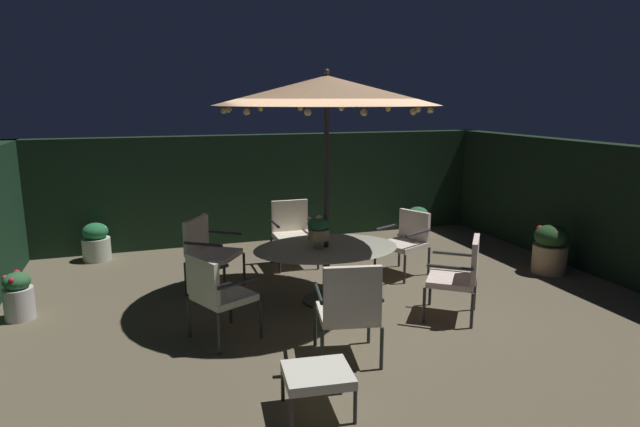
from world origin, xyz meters
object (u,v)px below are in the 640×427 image
at_px(patio_umbrella, 327,91).
at_px(ottoman_footrest, 318,376).
at_px(patio_chair_northeast, 460,272).
at_px(patio_chair_south, 208,248).
at_px(patio_chair_southeast, 292,228).
at_px(potted_plant_back_left, 96,242).
at_px(patio_chair_southwest, 216,291).
at_px(centerpiece_planter, 319,229).
at_px(potted_plant_front_corner, 18,296).
at_px(patio_chair_north, 349,307).
at_px(patio_dining_table, 326,256).
at_px(potted_plant_right_near, 550,249).
at_px(patio_chair_east, 407,238).
at_px(potted_plant_back_center, 418,221).

xyz_separation_m(patio_umbrella, ottoman_footrest, (-0.88, -2.30, -2.27)).
distance_m(patio_chair_northeast, patio_chair_south, 3.24).
height_order(patio_chair_southeast, potted_plant_back_left, patio_chair_southeast).
relative_size(patio_chair_southwest, ottoman_footrest, 1.59).
distance_m(centerpiece_planter, patio_chair_south, 1.60).
height_order(ottoman_footrest, potted_plant_front_corner, potted_plant_front_corner).
bearing_deg(patio_chair_north, patio_dining_table, 78.43).
bearing_deg(ottoman_footrest, patio_chair_southeast, 77.14).
relative_size(patio_dining_table, patio_umbrella, 0.64).
distance_m(ottoman_footrest, potted_plant_right_near, 4.94).
xyz_separation_m(patio_chair_southeast, potted_plant_right_near, (3.46, -1.58, -0.21)).
relative_size(patio_chair_southwest, potted_plant_front_corner, 1.65).
bearing_deg(patio_chair_southeast, potted_plant_front_corner, -164.02).
height_order(patio_dining_table, centerpiece_planter, centerpiece_planter).
bearing_deg(patio_dining_table, patio_chair_southeast, 89.34).
distance_m(patio_dining_table, patio_chair_east, 1.62).
distance_m(patio_dining_table, centerpiece_planter, 0.39).
xyz_separation_m(potted_plant_right_near, potted_plant_front_corner, (-7.02, 0.56, -0.08)).
bearing_deg(patio_umbrella, patio_chair_south, 145.74).
xyz_separation_m(patio_chair_southwest, ottoman_footrest, (0.58, -1.60, -0.23)).
bearing_deg(potted_plant_back_center, potted_plant_front_corner, -161.88).
relative_size(patio_chair_east, potted_plant_front_corner, 1.61).
height_order(patio_umbrella, potted_plant_right_near, patio_umbrella).
bearing_deg(patio_chair_southwest, centerpiece_planter, 25.81).
distance_m(patio_dining_table, potted_plant_front_corner, 3.61).
distance_m(potted_plant_back_left, potted_plant_right_near, 6.91).
bearing_deg(potted_plant_right_near, patio_chair_north, -156.70).
height_order(patio_chair_south, potted_plant_back_left, patio_chair_south).
xyz_separation_m(patio_dining_table, potted_plant_back_left, (-2.85, 2.82, -0.29)).
height_order(ottoman_footrest, potted_plant_back_left, potted_plant_back_left).
distance_m(patio_chair_southeast, patio_chair_south, 1.53).
bearing_deg(patio_chair_northeast, potted_plant_right_near, 24.96).
distance_m(centerpiece_planter, potted_plant_front_corner, 3.56).
distance_m(patio_umbrella, potted_plant_right_near, 4.13).
bearing_deg(patio_chair_east, potted_plant_back_left, 153.58).
height_order(patio_chair_north, patio_chair_southwest, patio_chair_north).
relative_size(patio_dining_table, patio_chair_east, 2.00).
distance_m(patio_umbrella, patio_chair_northeast, 2.61).
bearing_deg(potted_plant_back_left, patio_umbrella, -44.68).
bearing_deg(potted_plant_back_center, ottoman_footrest, -126.12).
bearing_deg(patio_chair_northeast, potted_plant_back_left, 137.53).
relative_size(patio_chair_southeast, potted_plant_right_near, 1.38).
height_order(patio_chair_east, patio_chair_south, patio_chair_south).
distance_m(patio_umbrella, patio_chair_southwest, 2.60).
xyz_separation_m(patio_chair_southeast, patio_chair_southwest, (-1.47, -2.32, -0.02)).
bearing_deg(patio_chair_southeast, patio_chair_south, -152.40).
relative_size(patio_chair_north, patio_chair_southwest, 1.09).
relative_size(patio_chair_east, potted_plant_back_center, 1.71).
height_order(centerpiece_planter, potted_plant_back_center, centerpiece_planter).
bearing_deg(centerpiece_planter, patio_dining_table, 24.81).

